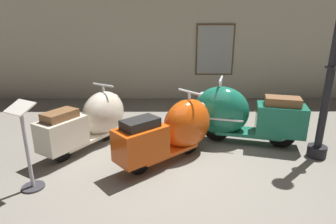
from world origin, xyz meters
name	(u,v)px	position (x,y,z in m)	size (l,w,h in m)	color
ground_plane	(183,172)	(0.00, 0.00, 0.00)	(60.00, 60.00, 0.00)	slate
showroom_back_wall	(176,23)	(0.00, 4.04, 1.96)	(18.00, 0.24, 3.92)	#BCB29E
scooter_0	(92,120)	(-1.46, 0.90, 0.46)	(1.27, 1.64, 1.00)	black
scooter_1	(174,130)	(-0.12, 0.42, 0.46)	(1.57, 1.44, 1.02)	black
scooter_2	(238,114)	(0.98, 1.02, 0.51)	(1.89, 0.98, 1.11)	black
lamppost	(332,67)	(2.09, 0.46, 1.39)	(0.28, 0.28, 2.64)	black
info_stanchion	(28,154)	(-1.92, -0.38, 0.47)	(0.39, 0.35, 1.12)	#333338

